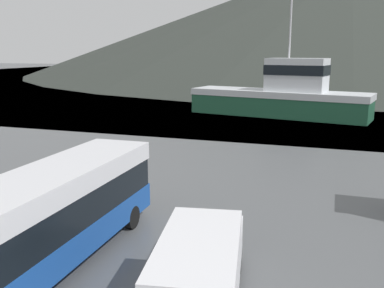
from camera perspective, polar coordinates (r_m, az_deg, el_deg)
name	(u,v)px	position (r m, az deg, el deg)	size (l,w,h in m)	color
water_surface	(315,72)	(151.52, 16.13, 9.21)	(240.00, 240.00, 0.00)	#3D5160
hill_backdrop	(348,15)	(154.36, 20.08, 15.81)	(202.04, 202.04, 36.54)	#2D332D
tour_bus	(51,213)	(14.39, -18.23, -8.78)	(2.55, 10.10, 3.16)	#194799
delivery_van	(201,269)	(11.60, 1.26, -16.38)	(3.00, 6.40, 2.33)	silver
fishing_boat	(282,95)	(46.61, 11.93, 6.39)	(19.46, 8.17, 12.07)	#1E5138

